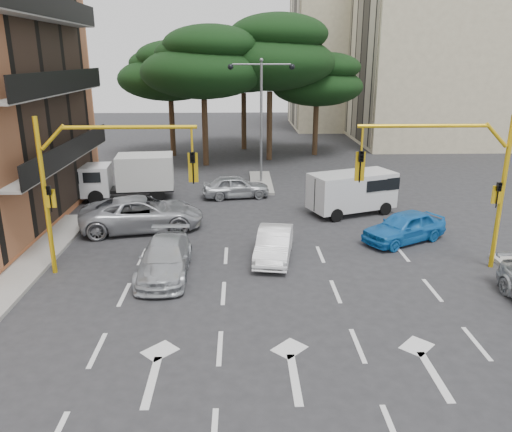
{
  "coord_description": "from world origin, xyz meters",
  "views": [
    {
      "loc": [
        -1.36,
        -16.03,
        8.0
      ],
      "look_at": [
        -0.72,
        3.94,
        1.6
      ],
      "focal_mm": 35.0,
      "sensor_mm": 36.0,
      "label": 1
    }
  ],
  "objects": [
    {
      "name": "car_silver_cross_b",
      "position": [
        -1.64,
        12.61,
        0.67
      ],
      "size": [
        4.13,
        2.18,
        1.34
      ],
      "primitive_type": "imported",
      "rotation": [
        0.0,
        0.0,
        1.73
      ],
      "color": "#A7ABAF",
      "rests_on": "ground"
    },
    {
      "name": "pine_left_near",
      "position": [
        -3.94,
        21.96,
        7.6
      ],
      "size": [
        9.15,
        9.15,
        10.23
      ],
      "color": "#382616",
      "rests_on": "ground"
    },
    {
      "name": "car_silver_wagon",
      "position": [
        -4.28,
        1.67,
        0.66
      ],
      "size": [
        1.9,
        4.58,
        1.32
      ],
      "primitive_type": "imported",
      "rotation": [
        0.0,
        0.0,
        0.01
      ],
      "color": "#AFB2B7",
      "rests_on": "ground"
    },
    {
      "name": "street_lamp_center",
      "position": [
        0.0,
        16.0,
        5.43
      ],
      "size": [
        4.16,
        0.36,
        7.77
      ],
      "color": "slate",
      "rests_on": "median_strip"
    },
    {
      "name": "apartment_beige_far",
      "position": [
        12.95,
        44.0,
        8.35
      ],
      "size": [
        16.2,
        12.15,
        16.7
      ],
      "color": "#B9AD8A",
      "rests_on": "ground"
    },
    {
      "name": "pine_center",
      "position": [
        1.06,
        23.96,
        8.3
      ],
      "size": [
        9.98,
        9.98,
        11.16
      ],
      "color": "#382616",
      "rests_on": "ground"
    },
    {
      "name": "signal_mast_left",
      "position": [
        -6.8,
        1.99,
        3.88
      ],
      "size": [
        5.79,
        0.37,
        6.0
      ],
      "color": "gold",
      "rests_on": "ground"
    },
    {
      "name": "van_white",
      "position": [
        4.53,
        9.3,
        1.12
      ],
      "size": [
        4.91,
        3.51,
        2.24
      ],
      "primitive_type": null,
      "rotation": [
        0.0,
        0.0,
        -1.2
      ],
      "color": "silver",
      "rests_on": "ground"
    },
    {
      "name": "median_strip",
      "position": [
        0.0,
        16.0,
        0.07
      ],
      "size": [
        1.4,
        6.0,
        0.15
      ],
      "primitive_type": "cube",
      "color": "gray",
      "rests_on": "ground"
    },
    {
      "name": "box_truck_a",
      "position": [
        -7.84,
        12.49,
        1.3
      ],
      "size": [
        5.5,
        2.78,
        2.61
      ],
      "primitive_type": null,
      "rotation": [
        0.0,
        0.0,
        1.68
      ],
      "color": "silver",
      "rests_on": "ground"
    },
    {
      "name": "pine_left_far",
      "position": [
        -6.94,
        25.96,
        6.91
      ],
      "size": [
        8.32,
        8.32,
        9.3
      ],
      "color": "#382616",
      "rests_on": "ground"
    },
    {
      "name": "pine_right",
      "position": [
        5.06,
        25.96,
        6.22
      ],
      "size": [
        7.49,
        7.49,
        8.37
      ],
      "color": "#382616",
      "rests_on": "ground"
    },
    {
      "name": "car_white_hatch",
      "position": [
        0.0,
        3.15,
        0.63
      ],
      "size": [
        1.94,
        4.02,
        1.27
      ],
      "primitive_type": "imported",
      "rotation": [
        0.0,
        0.0,
        -0.16
      ],
      "color": "white",
      "rests_on": "ground"
    },
    {
      "name": "car_silver_cross_a",
      "position": [
        -6.1,
        7.0,
        0.81
      ],
      "size": [
        6.19,
        3.67,
        1.61
      ],
      "primitive_type": "imported",
      "rotation": [
        0.0,
        0.0,
        1.75
      ],
      "color": "#A2A4AA",
      "rests_on": "ground"
    },
    {
      "name": "car_blue_compact",
      "position": [
        6.0,
        4.95,
        0.7
      ],
      "size": [
        4.39,
        3.42,
        1.4
      ],
      "primitive_type": "imported",
      "rotation": [
        0.0,
        0.0,
        -1.07
      ],
      "color": "blue",
      "rests_on": "ground"
    },
    {
      "name": "ground",
      "position": [
        0.0,
        0.0,
        0.0
      ],
      "size": [
        120.0,
        120.0,
        0.0
      ],
      "primitive_type": "plane",
      "color": "#28282B",
      "rests_on": "ground"
    },
    {
      "name": "pine_back",
      "position": [
        -0.94,
        28.96,
        7.6
      ],
      "size": [
        9.15,
        9.15,
        10.23
      ],
      "color": "#382616",
      "rests_on": "ground"
    },
    {
      "name": "signal_mast_right",
      "position": [
        6.8,
        1.99,
        3.88
      ],
      "size": [
        5.79,
        0.37,
        6.0
      ],
      "color": "gold",
      "rests_on": "ground"
    },
    {
      "name": "apartment_beige_near",
      "position": [
        19.95,
        32.0,
        9.35
      ],
      "size": [
        20.2,
        12.15,
        18.7
      ],
      "color": "#B9AD8A",
      "rests_on": "ground"
    }
  ]
}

